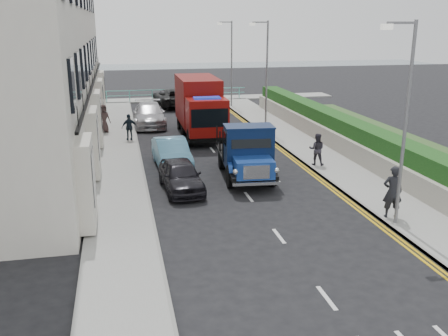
# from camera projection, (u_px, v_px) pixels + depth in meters

# --- Properties ---
(ground) EXTENTS (120.00, 120.00, 0.00)m
(ground) POSITION_uv_depth(u_px,v_px,m) (262.00, 215.00, 18.65)
(ground) COLOR black
(ground) RESTS_ON ground
(pavement_west) EXTENTS (2.40, 38.00, 0.12)m
(pavement_west) POSITION_uv_depth(u_px,v_px,m) (118.00, 159.00, 26.03)
(pavement_west) COLOR gray
(pavement_west) RESTS_ON ground
(pavement_east) EXTENTS (2.60, 38.00, 0.12)m
(pavement_east) POSITION_uv_depth(u_px,v_px,m) (308.00, 148.00, 28.14)
(pavement_east) COLOR gray
(pavement_east) RESTS_ON ground
(promenade) EXTENTS (30.00, 2.50, 0.12)m
(promenade) POSITION_uv_depth(u_px,v_px,m) (174.00, 99.00, 45.84)
(promenade) COLOR gray
(promenade) RESTS_ON ground
(sea_plane) EXTENTS (120.00, 120.00, 0.00)m
(sea_plane) POSITION_uv_depth(u_px,v_px,m) (150.00, 70.00, 74.94)
(sea_plane) COLOR #4F636C
(sea_plane) RESTS_ON ground
(terrace_west) EXTENTS (6.31, 30.20, 14.25)m
(terrace_west) POSITION_uv_depth(u_px,v_px,m) (29.00, 17.00, 26.92)
(terrace_west) COLOR beige
(terrace_west) RESTS_ON ground
(garden_east) EXTENTS (1.45, 28.00, 1.75)m
(garden_east) POSITION_uv_depth(u_px,v_px,m) (340.00, 132.00, 28.28)
(garden_east) COLOR #B2AD9E
(garden_east) RESTS_ON ground
(seafront_railing) EXTENTS (13.00, 0.08, 1.11)m
(seafront_railing) POSITION_uv_depth(u_px,v_px,m) (175.00, 95.00, 44.94)
(seafront_railing) COLOR #59B2A5
(seafront_railing) RESTS_ON ground
(lamp_near) EXTENTS (1.23, 0.18, 7.00)m
(lamp_near) POSITION_uv_depth(u_px,v_px,m) (403.00, 114.00, 16.48)
(lamp_near) COLOR slate
(lamp_near) RESTS_ON ground
(lamp_mid) EXTENTS (1.23, 0.18, 7.00)m
(lamp_mid) POSITION_uv_depth(u_px,v_px,m) (265.00, 70.00, 31.49)
(lamp_mid) COLOR slate
(lamp_mid) RESTS_ON ground
(lamp_far) EXTENTS (1.23, 0.18, 7.00)m
(lamp_far) POSITION_uv_depth(u_px,v_px,m) (230.00, 59.00, 40.87)
(lamp_far) COLOR slate
(lamp_far) RESTS_ON ground
(bedford_lorry) EXTENTS (2.54, 5.51, 2.53)m
(bedford_lorry) POSITION_uv_depth(u_px,v_px,m) (248.00, 156.00, 22.31)
(bedford_lorry) COLOR black
(bedford_lorry) RESTS_ON ground
(red_lorry) EXTENTS (2.41, 6.89, 3.60)m
(red_lorry) POSITION_uv_depth(u_px,v_px,m) (200.00, 106.00, 30.98)
(red_lorry) COLOR black
(red_lorry) RESTS_ON ground
(parked_car_front) EXTENTS (1.79, 3.96, 1.32)m
(parked_car_front) POSITION_uv_depth(u_px,v_px,m) (181.00, 175.00, 21.16)
(parked_car_front) COLOR black
(parked_car_front) RESTS_ON ground
(parked_car_mid) EXTENTS (1.70, 4.35, 1.41)m
(parked_car_mid) POSITION_uv_depth(u_px,v_px,m) (172.00, 154.00, 24.50)
(parked_car_mid) COLOR #518EAE
(parked_car_mid) RESTS_ON ground
(parked_car_rear) EXTENTS (2.28, 5.33, 1.53)m
(parked_car_rear) POSITION_uv_depth(u_px,v_px,m) (149.00, 115.00, 34.40)
(parked_car_rear) COLOR #B2B1B6
(parked_car_rear) RESTS_ON ground
(seafront_car_left) EXTENTS (2.94, 5.67, 1.53)m
(seafront_car_left) POSITION_uv_depth(u_px,v_px,m) (171.00, 98.00, 42.15)
(seafront_car_left) COLOR black
(seafront_car_left) RESTS_ON ground
(seafront_car_right) EXTENTS (2.03, 4.31, 1.42)m
(seafront_car_right) POSITION_uv_depth(u_px,v_px,m) (183.00, 96.00, 43.35)
(seafront_car_right) COLOR silver
(seafront_car_right) RESTS_ON ground
(pedestrian_east_near) EXTENTS (0.79, 0.62, 1.93)m
(pedestrian_east_near) POSITION_uv_depth(u_px,v_px,m) (393.00, 192.00, 17.84)
(pedestrian_east_near) COLOR black
(pedestrian_east_near) RESTS_ON pavement_east
(pedestrian_east_far) EXTENTS (0.94, 0.85, 1.58)m
(pedestrian_east_far) POSITION_uv_depth(u_px,v_px,m) (317.00, 149.00, 24.51)
(pedestrian_east_far) COLOR #2F2C36
(pedestrian_east_far) RESTS_ON pavement_east
(pedestrian_west_near) EXTENTS (0.97, 0.54, 1.56)m
(pedestrian_west_near) POSITION_uv_depth(u_px,v_px,m) (129.00, 127.00, 29.63)
(pedestrian_west_near) COLOR black
(pedestrian_west_near) RESTS_ON pavement_west
(pedestrian_west_far) EXTENTS (1.03, 0.89, 1.79)m
(pedestrian_west_far) POSITION_uv_depth(u_px,v_px,m) (104.00, 118.00, 31.71)
(pedestrian_west_far) COLOR #372928
(pedestrian_west_far) RESTS_ON pavement_west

